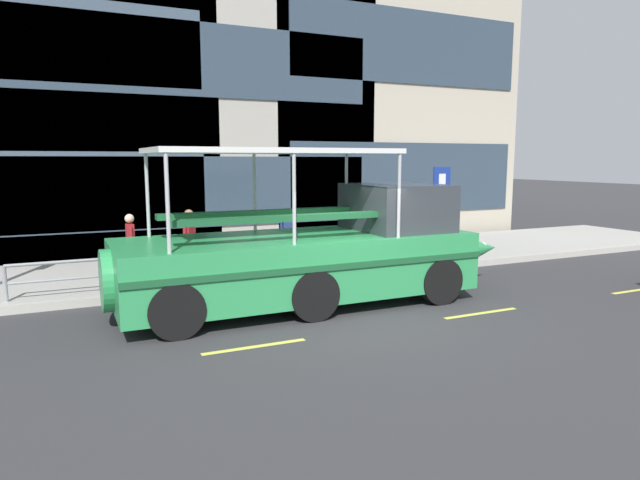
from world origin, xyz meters
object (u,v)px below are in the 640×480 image
object	(u,v)px
pedestrian_mid_left	(288,232)
pedestrian_mid_right	(190,235)
duck_tour_boat	(321,253)
parking_sign	(441,196)
pedestrian_near_bow	(365,227)
pedestrian_near_stern	(130,240)

from	to	relation	value
pedestrian_mid_left	pedestrian_mid_right	xyz separation A→B (m)	(-2.70, -0.00, 0.08)
pedestrian_mid_right	duck_tour_boat	bearing A→B (deg)	-59.17
parking_sign	duck_tour_boat	bearing A→B (deg)	-152.24
parking_sign	pedestrian_mid_right	size ratio (longest dim) A/B	1.63
pedestrian_near_bow	parking_sign	bearing A→B (deg)	-20.68
duck_tour_boat	pedestrian_mid_left	world-z (taller)	duck_tour_boat
pedestrian_near_bow	pedestrian_mid_right	distance (m)	5.18
pedestrian_mid_left	pedestrian_mid_right	world-z (taller)	pedestrian_mid_right
parking_sign	duck_tour_boat	world-z (taller)	duck_tour_boat
parking_sign	pedestrian_mid_left	size ratio (longest dim) A/B	1.78
duck_tour_boat	pedestrian_near_stern	xyz separation A→B (m)	(-3.52, 3.36, 0.05)
pedestrian_mid_left	pedestrian_near_stern	world-z (taller)	pedestrian_near_stern
pedestrian_near_bow	pedestrian_mid_left	size ratio (longest dim) A/B	1.02
pedestrian_near_bow	pedestrian_mid_right	size ratio (longest dim) A/B	0.94
parking_sign	pedestrian_mid_left	world-z (taller)	parking_sign
duck_tour_boat	pedestrian_mid_left	size ratio (longest dim) A/B	6.17
duck_tour_boat	pedestrian_mid_right	xyz separation A→B (m)	(-2.07, 3.46, 0.07)
parking_sign	pedestrian_near_stern	world-z (taller)	parking_sign
pedestrian_near_bow	pedestrian_near_stern	size ratio (longest dim) A/B	0.96
pedestrian_near_bow	pedestrian_near_stern	bearing A→B (deg)	-178.31
duck_tour_boat	pedestrian_near_bow	world-z (taller)	duck_tour_boat
pedestrian_near_bow	pedestrian_mid_right	world-z (taller)	pedestrian_mid_right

